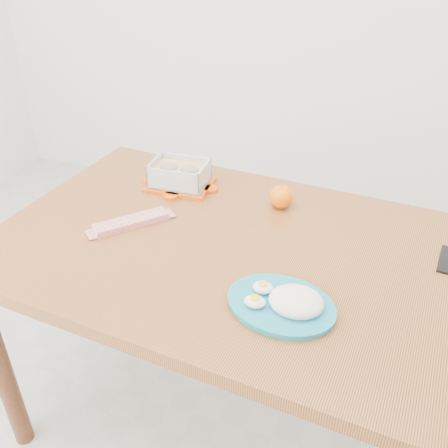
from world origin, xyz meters
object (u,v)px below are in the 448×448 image
(dining_table, at_px, (224,268))
(rice_plate, at_px, (286,302))
(food_container, at_px, (180,175))
(orange_fruit, at_px, (281,197))

(dining_table, distance_m, rice_plate, 0.33)
(food_container, distance_m, orange_fruit, 0.35)
(dining_table, bearing_deg, food_container, 138.65)
(dining_table, bearing_deg, orange_fruit, 72.23)
(dining_table, distance_m, orange_fruit, 0.29)
(dining_table, relative_size, orange_fruit, 18.74)
(rice_plate, bearing_deg, dining_table, 146.61)
(dining_table, relative_size, food_container, 6.51)
(dining_table, height_order, orange_fruit, orange_fruit)
(food_container, distance_m, rice_plate, 0.67)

